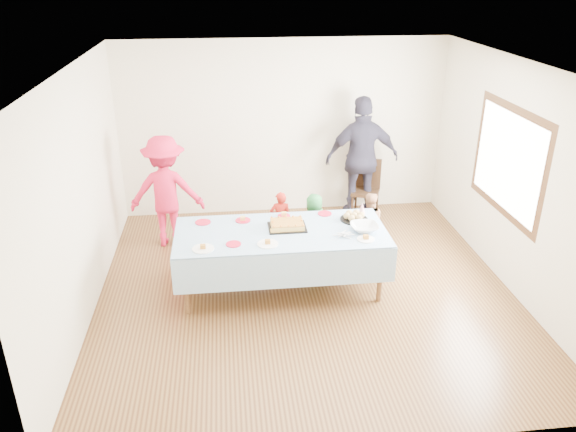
# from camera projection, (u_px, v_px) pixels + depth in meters

# --- Properties ---
(ground) EXTENTS (5.00, 5.00, 0.00)m
(ground) POSITION_uv_depth(u_px,v_px,m) (305.00, 289.00, 6.93)
(ground) COLOR #4B2A15
(ground) RESTS_ON ground
(room_walls) EXTENTS (5.04, 5.04, 2.72)m
(room_walls) POSITION_uv_depth(u_px,v_px,m) (312.00, 152.00, 6.21)
(room_walls) COLOR beige
(room_walls) RESTS_ON ground
(party_table) EXTENTS (2.50, 1.10, 0.78)m
(party_table) POSITION_uv_depth(u_px,v_px,m) (281.00, 235.00, 6.66)
(party_table) COLOR brown
(party_table) RESTS_ON ground
(birthday_cake) EXTENTS (0.45, 0.35, 0.08)m
(birthday_cake) POSITION_uv_depth(u_px,v_px,m) (287.00, 225.00, 6.71)
(birthday_cake) COLOR black
(birthday_cake) RESTS_ON party_table
(rolls_tray) EXTENTS (0.34, 0.34, 0.10)m
(rolls_tray) POSITION_uv_depth(u_px,v_px,m) (354.00, 217.00, 6.91)
(rolls_tray) COLOR black
(rolls_tray) RESTS_ON party_table
(punch_bowl) EXTENTS (0.33, 0.33, 0.08)m
(punch_bowl) POSITION_uv_depth(u_px,v_px,m) (364.00, 228.00, 6.63)
(punch_bowl) COLOR silver
(punch_bowl) RESTS_ON party_table
(party_hat) EXTENTS (0.09, 0.09, 0.15)m
(party_hat) POSITION_uv_depth(u_px,v_px,m) (362.00, 208.00, 7.08)
(party_hat) COLOR white
(party_hat) RESTS_ON party_table
(fork_pile) EXTENTS (0.24, 0.18, 0.07)m
(fork_pile) POSITION_uv_depth(u_px,v_px,m) (344.00, 234.00, 6.49)
(fork_pile) COLOR white
(fork_pile) RESTS_ON party_table
(plate_red_far_a) EXTENTS (0.19, 0.19, 0.01)m
(plate_red_far_a) POSITION_uv_depth(u_px,v_px,m) (203.00, 222.00, 6.85)
(plate_red_far_a) COLOR red
(plate_red_far_a) RESTS_ON party_table
(plate_red_far_b) EXTENTS (0.19, 0.19, 0.01)m
(plate_red_far_b) POSITION_uv_depth(u_px,v_px,m) (243.00, 220.00, 6.90)
(plate_red_far_b) COLOR red
(plate_red_far_b) RESTS_ON party_table
(plate_red_far_c) EXTENTS (0.16, 0.16, 0.01)m
(plate_red_far_c) POSITION_uv_depth(u_px,v_px,m) (284.00, 216.00, 7.02)
(plate_red_far_c) COLOR red
(plate_red_far_c) RESTS_ON party_table
(plate_red_far_d) EXTENTS (0.18, 0.18, 0.01)m
(plate_red_far_d) POSITION_uv_depth(u_px,v_px,m) (325.00, 214.00, 7.09)
(plate_red_far_d) COLOR red
(plate_red_far_d) RESTS_ON party_table
(plate_red_near) EXTENTS (0.17, 0.17, 0.01)m
(plate_red_near) POSITION_uv_depth(u_px,v_px,m) (234.00, 244.00, 6.32)
(plate_red_near) COLOR red
(plate_red_near) RESTS_ON party_table
(plate_white_left) EXTENTS (0.25, 0.25, 0.01)m
(plate_white_left) POSITION_uv_depth(u_px,v_px,m) (203.00, 249.00, 6.22)
(plate_white_left) COLOR white
(plate_white_left) RESTS_ON party_table
(plate_white_mid) EXTENTS (0.24, 0.24, 0.01)m
(plate_white_mid) POSITION_uv_depth(u_px,v_px,m) (268.00, 244.00, 6.32)
(plate_white_mid) COLOR white
(plate_white_mid) RESTS_ON party_table
(plate_white_right) EXTENTS (0.20, 0.20, 0.01)m
(plate_white_right) POSITION_uv_depth(u_px,v_px,m) (366.00, 239.00, 6.43)
(plate_white_right) COLOR white
(plate_white_right) RESTS_ON party_table
(dining_chair) EXTENTS (0.52, 0.52, 0.92)m
(dining_chair) POSITION_uv_depth(u_px,v_px,m) (367.00, 185.00, 8.76)
(dining_chair) COLOR black
(dining_chair) RESTS_ON ground
(toddler_left) EXTENTS (0.31, 0.21, 0.83)m
(toddler_left) POSITION_uv_depth(u_px,v_px,m) (281.00, 220.00, 7.81)
(toddler_left) COLOR red
(toddler_left) RESTS_ON ground
(toddler_mid) EXTENTS (0.48, 0.41, 0.83)m
(toddler_mid) POSITION_uv_depth(u_px,v_px,m) (314.00, 223.00, 7.71)
(toddler_mid) COLOR #2A7E3B
(toddler_mid) RESTS_ON ground
(toddler_right) EXTENTS (0.46, 0.38, 0.87)m
(toddler_right) POSITION_uv_depth(u_px,v_px,m) (368.00, 223.00, 7.67)
(toddler_right) COLOR tan
(toddler_right) RESTS_ON ground
(adult_left) EXTENTS (1.04, 0.62, 1.59)m
(adult_left) POSITION_uv_depth(u_px,v_px,m) (166.00, 191.00, 7.76)
(adult_left) COLOR #DE1B42
(adult_left) RESTS_ON ground
(adult_right) EXTENTS (1.12, 0.47, 1.91)m
(adult_right) POSITION_uv_depth(u_px,v_px,m) (362.00, 158.00, 8.56)
(adult_right) COLOR #2F2D3E
(adult_right) RESTS_ON ground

